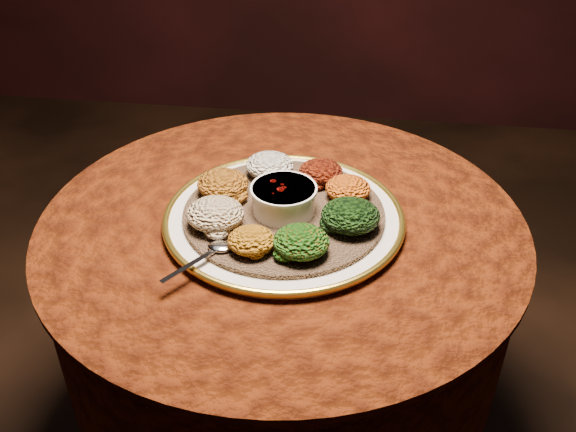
# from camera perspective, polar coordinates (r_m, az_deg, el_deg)

# --- Properties ---
(table) EXTENTS (0.96, 0.96, 0.73)m
(table) POSITION_cam_1_polar(r_m,az_deg,el_deg) (1.38, -0.52, -6.39)
(table) COLOR black
(table) RESTS_ON ground
(platter) EXTENTS (0.54, 0.54, 0.02)m
(platter) POSITION_cam_1_polar(r_m,az_deg,el_deg) (1.25, -0.37, -0.13)
(platter) COLOR beige
(platter) RESTS_ON table
(injera) EXTENTS (0.45, 0.45, 0.01)m
(injera) POSITION_cam_1_polar(r_m,az_deg,el_deg) (1.24, -0.37, 0.28)
(injera) COLOR brown
(injera) RESTS_ON platter
(stew_bowl) EXTENTS (0.13, 0.13, 0.05)m
(stew_bowl) POSITION_cam_1_polar(r_m,az_deg,el_deg) (1.22, -0.38, 1.66)
(stew_bowl) COLOR white
(stew_bowl) RESTS_ON injera
(spoon) EXTENTS (0.10, 0.13, 0.01)m
(spoon) POSITION_cam_1_polar(r_m,az_deg,el_deg) (1.14, -6.44, -2.96)
(spoon) COLOR silver
(spoon) RESTS_ON injera
(portion_ayib) EXTENTS (0.10, 0.10, 0.05)m
(portion_ayib) POSITION_cam_1_polar(r_m,az_deg,el_deg) (1.34, -1.63, 4.50)
(portion_ayib) COLOR silver
(portion_ayib) RESTS_ON injera
(portion_kitfo) EXTENTS (0.09, 0.09, 0.04)m
(portion_kitfo) POSITION_cam_1_polar(r_m,az_deg,el_deg) (1.32, 2.94, 3.97)
(portion_kitfo) COLOR black
(portion_kitfo) RESTS_ON injera
(portion_tikil) EXTENTS (0.09, 0.09, 0.04)m
(portion_tikil) POSITION_cam_1_polar(r_m,az_deg,el_deg) (1.27, 5.35, 2.46)
(portion_tikil) COLOR #B8720F
(portion_tikil) RESTS_ON injera
(portion_gomen) EXTENTS (0.11, 0.10, 0.05)m
(portion_gomen) POSITION_cam_1_polar(r_m,az_deg,el_deg) (1.18, 5.59, 0.04)
(portion_gomen) COLOR black
(portion_gomen) RESTS_ON injera
(portion_mixveg) EXTENTS (0.10, 0.10, 0.05)m
(portion_mixveg) POSITION_cam_1_polar(r_m,az_deg,el_deg) (1.12, 1.17, -2.30)
(portion_mixveg) COLOR #9D350A
(portion_mixveg) RESTS_ON injera
(portion_kik) EXTENTS (0.08, 0.08, 0.04)m
(portion_kik) POSITION_cam_1_polar(r_m,az_deg,el_deg) (1.13, -3.27, -2.18)
(portion_kik) COLOR #A8630E
(portion_kik) RESTS_ON injera
(portion_timatim) EXTENTS (0.11, 0.10, 0.05)m
(portion_timatim) POSITION_cam_1_polar(r_m,az_deg,el_deg) (1.19, -6.47, 0.19)
(portion_timatim) COLOR maroon
(portion_timatim) RESTS_ON injera
(portion_shiro) EXTENTS (0.10, 0.10, 0.05)m
(portion_shiro) POSITION_cam_1_polar(r_m,az_deg,el_deg) (1.28, -5.82, 2.85)
(portion_shiro) COLOR #9A5912
(portion_shiro) RESTS_ON injera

